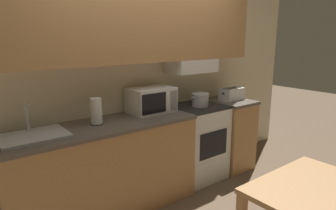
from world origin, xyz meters
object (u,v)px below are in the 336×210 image
at_px(microwave, 151,100).
at_px(toaster, 232,94).
at_px(cooking_pot, 200,99).
at_px(dining_table, 325,208).
at_px(paper_towel_roll, 96,111).
at_px(stove_range, 197,142).
at_px(sink_basin, 33,135).

distance_m(microwave, toaster, 1.22).
bearing_deg(toaster, microwave, 174.43).
bearing_deg(cooking_pot, dining_table, -106.99).
height_order(paper_towel_roll, dining_table, paper_towel_roll).
height_order(cooking_pot, dining_table, cooking_pot).
bearing_deg(dining_table, toaster, 57.82).
distance_m(cooking_pot, paper_towel_roll, 1.31).
height_order(toaster, dining_table, toaster).
distance_m(microwave, paper_towel_roll, 0.69).
bearing_deg(microwave, stove_range, -8.02).
height_order(stove_range, dining_table, stove_range).
bearing_deg(stove_range, dining_table, -106.60).
xyz_separation_m(stove_range, paper_towel_roll, (-1.31, 0.02, 0.59)).
xyz_separation_m(stove_range, sink_basin, (-1.90, -0.02, 0.48)).
bearing_deg(cooking_pot, toaster, 1.04).
xyz_separation_m(microwave, paper_towel_roll, (-0.68, -0.07, -0.01)).
xyz_separation_m(microwave, toaster, (1.21, -0.12, -0.06)).
bearing_deg(sink_basin, stove_range, 0.57).
xyz_separation_m(cooking_pot, sink_basin, (-1.90, 0.02, -0.07)).
bearing_deg(toaster, stove_range, 177.08).
relative_size(paper_towel_roll, dining_table, 0.29).
distance_m(toaster, dining_table, 2.15).
bearing_deg(cooking_pot, paper_towel_roll, 177.48).
bearing_deg(stove_range, sink_basin, -179.43).
xyz_separation_m(sink_basin, dining_table, (1.36, -1.80, -0.30)).
bearing_deg(cooking_pot, stove_range, 91.90).
bearing_deg(sink_basin, microwave, 4.83).
bearing_deg(sink_basin, dining_table, -53.02).
distance_m(stove_range, sink_basin, 1.96).
bearing_deg(paper_towel_roll, dining_table, -67.30).
bearing_deg(paper_towel_roll, cooking_pot, -2.52).
xyz_separation_m(stove_range, microwave, (-0.63, 0.09, 0.61)).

